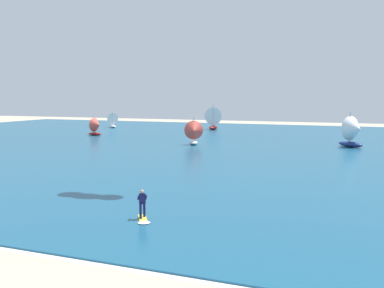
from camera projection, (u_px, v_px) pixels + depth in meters
ocean at (294, 147)px, 59.07m from camera, size 160.00×90.00×0.10m
shoreline_foam at (126, 264)px, 17.99m from camera, size 108.50×1.42×0.01m
kitesurfer at (143, 209)px, 24.02m from camera, size 1.53×1.95×1.67m
sailboat_leading at (112, 120)px, 94.25m from camera, size 3.24×3.04×3.60m
sailboat_far_right at (214, 118)px, 89.40m from camera, size 3.78×4.44×5.16m
sailboat_trailing at (354, 131)px, 57.64m from camera, size 4.24×4.13×4.75m
sailboat_anchored_offshore at (194, 132)px, 60.85m from camera, size 3.05×3.40×3.83m
sailboat_heeled_over at (96, 126)px, 75.20m from camera, size 3.04×2.61×3.47m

